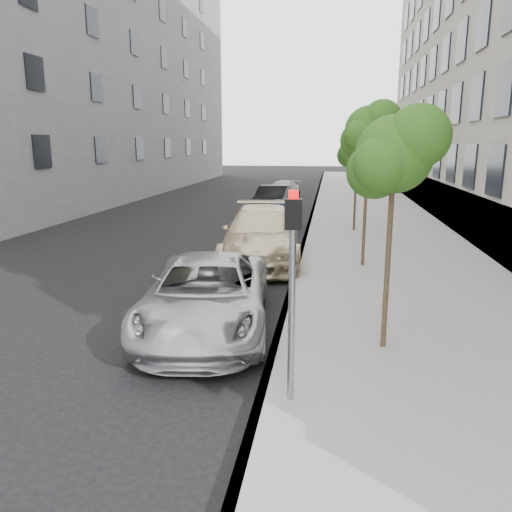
% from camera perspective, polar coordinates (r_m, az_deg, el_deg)
% --- Properties ---
extents(ground, '(160.00, 160.00, 0.00)m').
position_cam_1_polar(ground, '(8.76, -6.67, -13.61)').
color(ground, black).
rests_on(ground, ground).
extents(sidewalk, '(6.40, 72.00, 0.14)m').
position_cam_1_polar(sidewalk, '(31.87, 12.37, 5.64)').
color(sidewalk, gray).
rests_on(sidewalk, ground).
extents(curb, '(0.15, 72.00, 0.14)m').
position_cam_1_polar(curb, '(31.81, 6.72, 5.83)').
color(curb, '#9E9B93').
rests_on(curb, ground).
extents(tree_near, '(1.70, 1.50, 4.39)m').
position_cam_1_polar(tree_near, '(9.13, 15.69, 11.13)').
color(tree_near, '#38281C').
rests_on(tree_near, sidewalk).
extents(tree_mid, '(1.75, 1.55, 4.98)m').
position_cam_1_polar(tree_mid, '(15.61, 12.88, 13.85)').
color(tree_mid, '#38281C').
rests_on(tree_mid, sidewalk).
extents(tree_far, '(1.77, 1.57, 4.40)m').
position_cam_1_polar(tree_far, '(22.09, 11.57, 11.99)').
color(tree_far, '#38281C').
rests_on(tree_far, sidewalk).
extents(signal_pole, '(0.25, 0.20, 3.12)m').
position_cam_1_polar(signal_pole, '(7.08, 4.17, -1.92)').
color(signal_pole, '#939699').
rests_on(signal_pole, sidewalk).
extents(minivan, '(3.17, 5.74, 1.52)m').
position_cam_1_polar(minivan, '(10.57, -5.71, -4.46)').
color(minivan, '#ABAEB0').
rests_on(minivan, ground).
extents(suv, '(3.06, 6.36, 1.79)m').
position_cam_1_polar(suv, '(16.61, 0.62, 2.43)').
color(suv, beige).
rests_on(suv, ground).
extents(sedan_blue, '(1.70, 4.03, 1.36)m').
position_cam_1_polar(sedan_blue, '(23.29, 2.90, 4.88)').
color(sedan_blue, '#0F1A32').
rests_on(sedan_blue, ground).
extents(sedan_black, '(1.96, 4.75, 1.53)m').
position_cam_1_polar(sedan_black, '(28.24, 1.90, 6.46)').
color(sedan_black, black).
rests_on(sedan_black, ground).
extents(sedan_rear, '(2.56, 4.79, 1.32)m').
position_cam_1_polar(sedan_rear, '(34.21, 3.00, 7.38)').
color(sedan_rear, gray).
rests_on(sedan_rear, ground).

